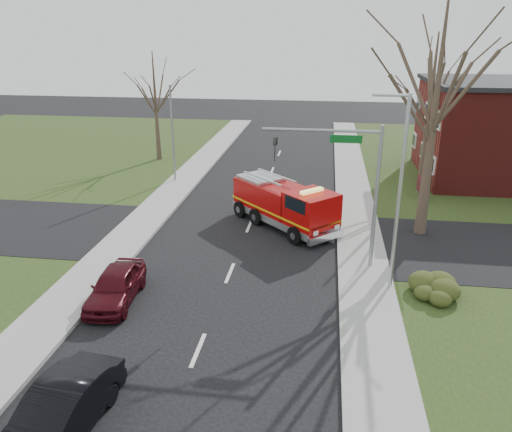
# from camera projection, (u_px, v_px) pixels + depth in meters

# --- Properties ---
(ground) EXTENTS (120.00, 120.00, 0.00)m
(ground) POSITION_uv_depth(u_px,v_px,m) (230.00, 273.00, 23.21)
(ground) COLOR black
(ground) RESTS_ON ground
(sidewalk_right) EXTENTS (2.40, 80.00, 0.15)m
(sidewalk_right) POSITION_uv_depth(u_px,v_px,m) (365.00, 281.00, 22.38)
(sidewalk_right) COLOR gray
(sidewalk_right) RESTS_ON ground
(sidewalk_left) EXTENTS (2.40, 80.00, 0.15)m
(sidewalk_left) POSITION_uv_depth(u_px,v_px,m) (103.00, 264.00, 23.99)
(sidewalk_left) COLOR gray
(sidewalk_left) RESTS_ON ground
(health_center_sign) EXTENTS (0.12, 2.00, 1.40)m
(health_center_sign) POSITION_uv_depth(u_px,v_px,m) (420.00, 186.00, 33.11)
(health_center_sign) COLOR #4C111B
(health_center_sign) RESTS_ON ground
(hedge_corner) EXTENTS (2.80, 2.00, 0.90)m
(hedge_corner) POSITION_uv_depth(u_px,v_px,m) (436.00, 285.00, 20.91)
(hedge_corner) COLOR #2E3A15
(hedge_corner) RESTS_ON lawn_right
(bare_tree_near) EXTENTS (6.00, 6.00, 12.00)m
(bare_tree_near) POSITION_uv_depth(u_px,v_px,m) (436.00, 98.00, 24.92)
(bare_tree_near) COLOR #3A2C22
(bare_tree_near) RESTS_ON ground
(bare_tree_far) EXTENTS (5.25, 5.25, 10.50)m
(bare_tree_far) POSITION_uv_depth(u_px,v_px,m) (431.00, 95.00, 33.39)
(bare_tree_far) COLOR #3A2C22
(bare_tree_far) RESTS_ON ground
(bare_tree_left) EXTENTS (4.50, 4.50, 9.00)m
(bare_tree_left) POSITION_uv_depth(u_px,v_px,m) (155.00, 95.00, 41.08)
(bare_tree_left) COLOR #3A2C22
(bare_tree_left) RESTS_ON ground
(traffic_signal_mast) EXTENTS (5.29, 0.18, 6.80)m
(traffic_signal_mast) POSITION_uv_depth(u_px,v_px,m) (349.00, 171.00, 22.26)
(traffic_signal_mast) COLOR gray
(traffic_signal_mast) RESTS_ON ground
(streetlight_pole) EXTENTS (1.48, 0.16, 8.40)m
(streetlight_pole) POSITION_uv_depth(u_px,v_px,m) (398.00, 190.00, 20.21)
(streetlight_pole) COLOR #B7BABF
(streetlight_pole) RESTS_ON ground
(utility_pole_far) EXTENTS (0.14, 0.14, 7.00)m
(utility_pole_far) POSITION_uv_depth(u_px,v_px,m) (173.00, 135.00, 35.83)
(utility_pole_far) COLOR gray
(utility_pole_far) RESTS_ON ground
(fire_engine) EXTENTS (6.51, 6.58, 2.79)m
(fire_engine) POSITION_uv_depth(u_px,v_px,m) (285.00, 206.00, 28.25)
(fire_engine) COLOR #A50807
(fire_engine) RESTS_ON ground
(parked_car_maroon) EXTENTS (1.95, 4.29, 1.43)m
(parked_car_maroon) POSITION_uv_depth(u_px,v_px,m) (116.00, 286.00, 20.62)
(parked_car_maroon) COLOR #400A11
(parked_car_maroon) RESTS_ON ground
(parked_car_gray) EXTENTS (2.12, 4.77, 1.52)m
(parked_car_gray) POSITION_uv_depth(u_px,v_px,m) (59.00, 412.00, 13.75)
(parked_car_gray) COLOR black
(parked_car_gray) RESTS_ON ground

